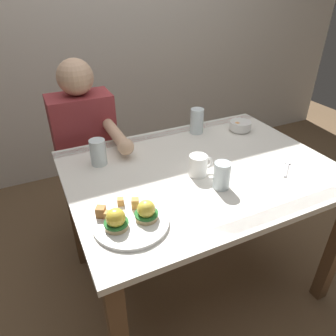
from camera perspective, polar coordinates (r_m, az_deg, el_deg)
The scene contains 11 objects.
ground_plane at distance 1.93m, azimuth 4.79°, elevation -19.02°, with size 6.00×6.00×0.00m, color brown.
back_wall at distance 2.63m, azimuth -12.17°, elevation 26.88°, with size 4.80×0.10×2.60m, color silver.
dining_table at distance 1.49m, azimuth 5.85°, elevation -3.34°, with size 1.20×0.90×0.74m.
eggs_benedict_plate at distance 1.11m, azimuth -6.95°, elevation -9.22°, with size 0.27×0.27×0.09m.
fruit_bowl at distance 1.82m, azimuth 13.10°, elevation 7.52°, with size 0.12×0.12×0.06m.
coffee_mug at distance 1.35m, azimuth 5.61°, elevation 0.58°, with size 0.11×0.08×0.09m.
fork at distance 1.52m, azimuth 20.95°, elevation 0.13°, with size 0.13×0.11×0.00m.
water_glass_near at distance 1.74m, azimuth 5.29°, elevation 8.33°, with size 0.07×0.07×0.14m.
water_glass_far at distance 1.28m, azimuth 9.80°, elevation -1.63°, with size 0.07×0.07×0.12m.
water_glass_extra at distance 1.46m, azimuth -12.64°, elevation 2.53°, with size 0.07×0.07×0.12m.
diner_person at distance 1.85m, azimuth -14.54°, elevation 3.74°, with size 0.34×0.54×1.14m.
Camera 1 is at (-0.66, -1.04, 1.48)m, focal length 33.29 mm.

